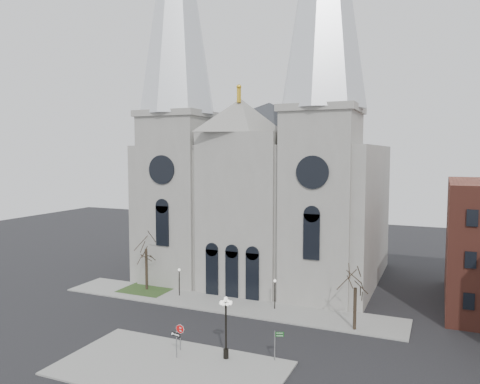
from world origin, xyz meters
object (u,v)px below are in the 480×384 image
at_px(globe_lamp, 226,320).
at_px(one_way_sign, 176,340).
at_px(stop_sign, 180,331).
at_px(street_name_sign, 276,343).

relative_size(globe_lamp, one_way_sign, 2.33).
xyz_separation_m(globe_lamp, one_way_sign, (-3.82, -1.50, -1.77)).
bearing_deg(one_way_sign, globe_lamp, 34.95).
bearing_deg(stop_sign, street_name_sign, 32.85).
bearing_deg(street_name_sign, globe_lamp, 174.53).
relative_size(stop_sign, one_way_sign, 1.02).
distance_m(stop_sign, globe_lamp, 4.60).
distance_m(one_way_sign, street_name_sign, 8.20).
relative_size(one_way_sign, street_name_sign, 0.90).
height_order(stop_sign, globe_lamp, globe_lamp).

